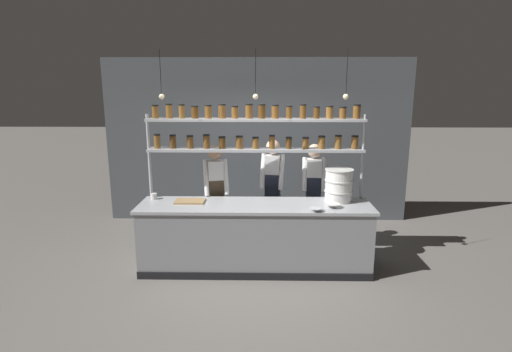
{
  "coord_description": "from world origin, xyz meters",
  "views": [
    {
      "loc": [
        0.11,
        -5.14,
        2.45
      ],
      "look_at": [
        0.01,
        0.2,
        1.26
      ],
      "focal_mm": 28.0,
      "sensor_mm": 36.0,
      "label": 1
    }
  ],
  "objects_px": {
    "chef_right": "(313,189)",
    "serving_cup_front": "(154,196)",
    "chef_left": "(216,192)",
    "chef_center": "(273,186)",
    "container_stack": "(339,185)",
    "prep_bowl_center_front": "(332,206)",
    "cutting_board": "(190,201)",
    "prep_bowl_near_left": "(316,210)",
    "spice_shelf_unit": "(255,135)"
  },
  "relations": [
    {
      "from": "chef_left",
      "to": "container_stack",
      "type": "relative_size",
      "value": 3.65
    },
    {
      "from": "container_stack",
      "to": "cutting_board",
      "type": "relative_size",
      "value": 1.12
    },
    {
      "from": "chef_right",
      "to": "prep_bowl_near_left",
      "type": "distance_m",
      "value": 1.13
    },
    {
      "from": "chef_center",
      "to": "chef_right",
      "type": "distance_m",
      "value": 0.63
    },
    {
      "from": "chef_right",
      "to": "prep_bowl_center_front",
      "type": "distance_m",
      "value": 0.96
    },
    {
      "from": "container_stack",
      "to": "prep_bowl_center_front",
      "type": "xyz_separation_m",
      "value": [
        -0.13,
        -0.31,
        -0.2
      ]
    },
    {
      "from": "container_stack",
      "to": "serving_cup_front",
      "type": "distance_m",
      "value": 2.57
    },
    {
      "from": "spice_shelf_unit",
      "to": "serving_cup_front",
      "type": "height_order",
      "value": "spice_shelf_unit"
    },
    {
      "from": "chef_left",
      "to": "prep_bowl_near_left",
      "type": "height_order",
      "value": "chef_left"
    },
    {
      "from": "cutting_board",
      "to": "prep_bowl_center_front",
      "type": "bearing_deg",
      "value": -6.7
    },
    {
      "from": "container_stack",
      "to": "prep_bowl_near_left",
      "type": "xyz_separation_m",
      "value": [
        -0.37,
        -0.48,
        -0.2
      ]
    },
    {
      "from": "spice_shelf_unit",
      "to": "prep_bowl_center_front",
      "type": "height_order",
      "value": "spice_shelf_unit"
    },
    {
      "from": "prep_bowl_center_front",
      "to": "container_stack",
      "type": "bearing_deg",
      "value": 67.13
    },
    {
      "from": "chef_left",
      "to": "chef_center",
      "type": "height_order",
      "value": "chef_center"
    },
    {
      "from": "chef_left",
      "to": "cutting_board",
      "type": "distance_m",
      "value": 0.56
    },
    {
      "from": "chef_left",
      "to": "prep_bowl_center_front",
      "type": "distance_m",
      "value": 1.75
    },
    {
      "from": "container_stack",
      "to": "serving_cup_front",
      "type": "height_order",
      "value": "container_stack"
    },
    {
      "from": "spice_shelf_unit",
      "to": "chef_right",
      "type": "height_order",
      "value": "spice_shelf_unit"
    },
    {
      "from": "cutting_board",
      "to": "chef_center",
      "type": "bearing_deg",
      "value": 32.46
    },
    {
      "from": "cutting_board",
      "to": "chef_left",
      "type": "bearing_deg",
      "value": 57.23
    },
    {
      "from": "chef_right",
      "to": "serving_cup_front",
      "type": "bearing_deg",
      "value": -161.8
    },
    {
      "from": "chef_center",
      "to": "prep_bowl_near_left",
      "type": "bearing_deg",
      "value": -54.28
    },
    {
      "from": "spice_shelf_unit",
      "to": "chef_left",
      "type": "height_order",
      "value": "spice_shelf_unit"
    },
    {
      "from": "chef_right",
      "to": "container_stack",
      "type": "relative_size",
      "value": 3.61
    },
    {
      "from": "container_stack",
      "to": "prep_bowl_center_front",
      "type": "height_order",
      "value": "container_stack"
    },
    {
      "from": "chef_right",
      "to": "cutting_board",
      "type": "xyz_separation_m",
      "value": [
        -1.78,
        -0.73,
        0.0
      ]
    },
    {
      "from": "container_stack",
      "to": "chef_left",
      "type": "bearing_deg",
      "value": 167.71
    },
    {
      "from": "chef_left",
      "to": "chef_center",
      "type": "distance_m",
      "value": 0.89
    },
    {
      "from": "prep_bowl_near_left",
      "to": "chef_center",
      "type": "bearing_deg",
      "value": 114.78
    },
    {
      "from": "cutting_board",
      "to": "serving_cup_front",
      "type": "xyz_separation_m",
      "value": [
        -0.53,
        0.13,
        0.03
      ]
    },
    {
      "from": "spice_shelf_unit",
      "to": "chef_left",
      "type": "bearing_deg",
      "value": 159.23
    },
    {
      "from": "container_stack",
      "to": "cutting_board",
      "type": "height_order",
      "value": "container_stack"
    },
    {
      "from": "chef_left",
      "to": "cutting_board",
      "type": "xyz_separation_m",
      "value": [
        -0.3,
        -0.47,
        -0.01
      ]
    },
    {
      "from": "chef_center",
      "to": "container_stack",
      "type": "relative_size",
      "value": 3.75
    },
    {
      "from": "container_stack",
      "to": "cutting_board",
      "type": "xyz_separation_m",
      "value": [
        -2.04,
        -0.09,
        -0.21
      ]
    },
    {
      "from": "chef_left",
      "to": "prep_bowl_center_front",
      "type": "height_order",
      "value": "chef_left"
    },
    {
      "from": "spice_shelf_unit",
      "to": "prep_bowl_center_front",
      "type": "xyz_separation_m",
      "value": [
        1.01,
        -0.47,
        -0.87
      ]
    },
    {
      "from": "prep_bowl_near_left",
      "to": "chef_right",
      "type": "bearing_deg",
      "value": 84.42
    },
    {
      "from": "spice_shelf_unit",
      "to": "chef_right",
      "type": "xyz_separation_m",
      "value": [
        0.88,
        0.49,
        -0.89
      ]
    },
    {
      "from": "chef_center",
      "to": "container_stack",
      "type": "xyz_separation_m",
      "value": [
        0.89,
        -0.64,
        0.17
      ]
    },
    {
      "from": "chef_center",
      "to": "cutting_board",
      "type": "relative_size",
      "value": 4.2
    },
    {
      "from": "chef_center",
      "to": "prep_bowl_near_left",
      "type": "xyz_separation_m",
      "value": [
        0.52,
        -1.13,
        -0.03
      ]
    },
    {
      "from": "prep_bowl_center_front",
      "to": "serving_cup_front",
      "type": "xyz_separation_m",
      "value": [
        -2.44,
        0.36,
        0.01
      ]
    },
    {
      "from": "spice_shelf_unit",
      "to": "chef_left",
      "type": "distance_m",
      "value": 1.08
    },
    {
      "from": "chef_center",
      "to": "prep_bowl_center_front",
      "type": "distance_m",
      "value": 1.22
    },
    {
      "from": "chef_center",
      "to": "chef_right",
      "type": "bearing_deg",
      "value": 10.93
    },
    {
      "from": "chef_right",
      "to": "cutting_board",
      "type": "height_order",
      "value": "chef_right"
    },
    {
      "from": "cutting_board",
      "to": "prep_bowl_near_left",
      "type": "distance_m",
      "value": 1.71
    },
    {
      "from": "chef_left",
      "to": "chef_right",
      "type": "relative_size",
      "value": 1.01
    },
    {
      "from": "spice_shelf_unit",
      "to": "cutting_board",
      "type": "xyz_separation_m",
      "value": [
        -0.89,
        -0.24,
        -0.88
      ]
    }
  ]
}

